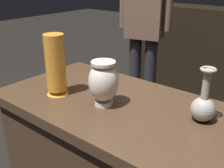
% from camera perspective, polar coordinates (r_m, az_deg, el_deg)
% --- Properties ---
extents(vase_centerpiece, '(0.14, 0.14, 0.21)m').
position_cam_1_polar(vase_centerpiece, '(1.23, -1.75, 0.47)').
color(vase_centerpiece, silver).
rests_on(vase_centerpiece, display_plinth).
extents(vase_tall_behind, '(0.10, 0.10, 0.23)m').
position_cam_1_polar(vase_tall_behind, '(1.17, 18.28, -4.17)').
color(vase_tall_behind, gray).
rests_on(vase_tall_behind, display_plinth).
extents(vase_left_accent, '(0.11, 0.11, 0.30)m').
position_cam_1_polar(vase_left_accent, '(1.36, -11.50, 3.74)').
color(vase_left_accent, orange).
rests_on(vase_left_accent, display_plinth).
extents(visitor_near_left, '(0.46, 0.25, 1.65)m').
position_cam_1_polar(visitor_near_left, '(2.49, 6.72, 12.96)').
color(visitor_near_left, '#232328').
rests_on(visitor_near_left, ground_plane).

